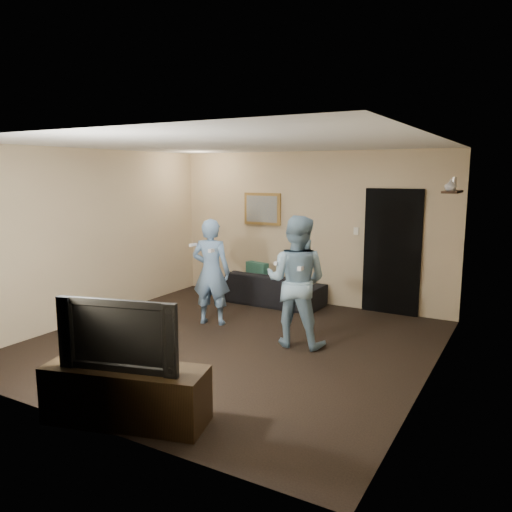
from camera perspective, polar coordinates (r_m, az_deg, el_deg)
The scene contains 19 objects.
ground at distance 6.76m, azimuth -2.74°, elevation -9.90°, with size 5.00×5.00×0.00m, color black.
ceiling at distance 6.38m, azimuth -2.93°, elevation 12.69°, with size 5.00×5.00×0.04m, color silver.
wall_back at distance 8.64m, azimuth 6.06°, elevation 3.19°, with size 5.00×0.04×2.60m, color tan.
wall_front at distance 4.56m, azimuth -19.85°, elevation -3.01°, with size 5.00×0.04×2.60m, color tan.
wall_left at distance 8.05m, azimuth -18.07°, elevation 2.31°, with size 0.04×5.00×2.60m, color tan.
wall_right at distance 5.54m, azimuth 19.59°, elevation -0.86°, with size 0.04×5.00×2.60m, color tan.
sofa at distance 8.67m, azimuth 1.68°, elevation -3.66°, with size 1.85×0.72×0.54m, color black.
throw_pillow at distance 8.75m, azimuth 0.13°, elevation -2.12°, with size 0.43×0.14×0.43m, color #164439.
painting_frame at distance 8.99m, azimuth 0.73°, elevation 5.41°, with size 0.72×0.05×0.57m, color olive.
painting_canvas at distance 8.96m, azimuth 0.65°, elevation 5.40°, with size 0.62×0.01×0.47m, color slate.
doorway at distance 8.19m, azimuth 15.28°, elevation 0.44°, with size 0.90×0.06×2.00m, color black.
light_switch at distance 8.32m, azimuth 11.37°, elevation 2.81°, with size 0.08×0.02×0.12m, color silver.
wall_shelf at distance 7.26m, azimuth 21.54°, elevation 6.85°, with size 0.20×0.60×0.03m, color black.
shelf_vase at distance 7.06m, azimuth 21.36°, elevation 7.56°, with size 0.15×0.15×0.16m, color silver.
shelf_figurine at distance 7.35m, azimuth 21.70°, elevation 7.68°, with size 0.06×0.06×0.18m, color #B5B5B9.
tv_console at distance 4.85m, azimuth -14.63°, elevation -15.09°, with size 1.50×0.48×0.53m, color black.
television at distance 4.64m, azimuth -14.94°, elevation -8.41°, with size 1.13×0.15×0.65m, color black.
wii_player_left at distance 7.42m, azimuth -5.15°, elevation -1.81°, with size 0.66×0.55×1.58m.
wii_player_right at distance 6.49m, azimuth 4.61°, elevation -2.89°, with size 0.90×0.74×1.71m.
Camera 1 is at (3.41, -5.39, 2.25)m, focal length 35.00 mm.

